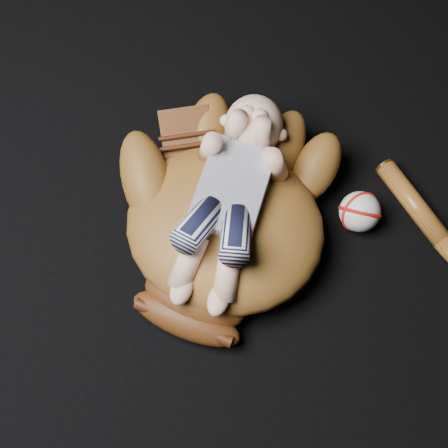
% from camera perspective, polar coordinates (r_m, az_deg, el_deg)
% --- Properties ---
extents(baseball_glove, '(0.55, 0.59, 0.16)m').
position_cam_1_polar(baseball_glove, '(1.08, 0.09, 0.17)').
color(baseball_glove, brown).
rests_on(baseball_glove, ground).
extents(newborn_baby, '(0.24, 0.41, 0.16)m').
position_cam_1_polar(newborn_baby, '(1.04, 0.30, 2.04)').
color(newborn_baby, '#E7B295').
rests_on(newborn_baby, baseball_glove).
extents(baseball, '(0.09, 0.09, 0.08)m').
position_cam_1_polar(baseball, '(1.16, 12.31, 1.10)').
color(baseball, silver).
rests_on(baseball, ground).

